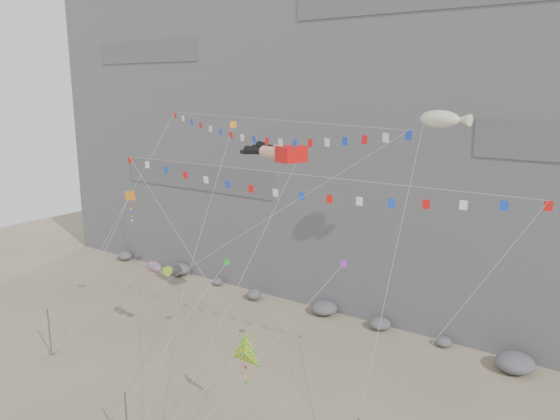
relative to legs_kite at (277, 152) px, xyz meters
The scene contains 14 objects.
ground 18.83m from the legs_kite, 93.74° to the right, with size 120.00×120.00×0.00m, color gray.
cliff 25.17m from the legs_kite, 91.28° to the left, with size 80.00×28.00×50.00m, color slate.
talus_boulders 18.61m from the legs_kite, 93.44° to the left, with size 60.00×3.00×1.20m, color slate, non-canonical shape.
anchor_pole_left 24.16m from the legs_kite, 142.48° to the right, with size 0.12×0.12×4.07m, color slate.
legs_kite is the anchor object (origin of this frame).
flag_banner_upper 2.88m from the legs_kite, 134.71° to the right, with size 27.94×16.39×26.69m.
flag_banner_lower 5.91m from the legs_kite, 46.50° to the right, with size 32.71×6.90×18.99m.
harlequin_kite 12.54m from the legs_kite, 147.69° to the right, with size 5.15×6.06×14.84m.
fish_windsock 14.01m from the legs_kite, 146.09° to the right, with size 7.78×8.27×11.92m.
delta_kite 16.41m from the legs_kite, 63.89° to the right, with size 6.03×4.88×8.69m.
blimp_windsock 12.48m from the legs_kite, 22.04° to the left, with size 4.33×16.50×24.95m.
small_kite_a 5.64m from the legs_kite, 169.90° to the left, with size 5.26×15.95×24.62m.
small_kite_b 11.30m from the legs_kite, 25.47° to the right, with size 6.00×11.44×15.83m.
small_kite_c 9.78m from the legs_kite, 104.95° to the right, with size 1.54×11.95×14.42m.
Camera 1 is at (25.46, -26.77, 21.91)m, focal length 35.00 mm.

